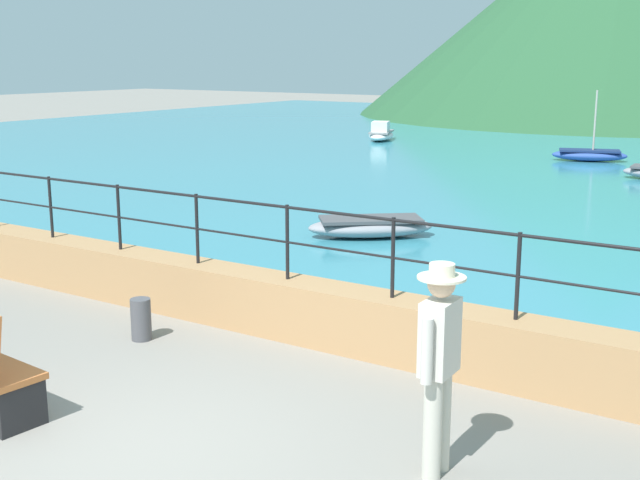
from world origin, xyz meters
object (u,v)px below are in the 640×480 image
at_px(boat_1, 370,226).
at_px(boat_3, 589,155).
at_px(person_walking, 439,359).
at_px(bollard, 141,319).
at_px(boat_4, 381,134).

relative_size(boat_1, boat_3, 0.95).
bearing_deg(person_walking, boat_1, 123.39).
height_order(bollard, boat_4, boat_4).
height_order(bollard, boat_1, bollard).
bearing_deg(boat_1, bollard, -85.75).
bearing_deg(person_walking, bollard, 166.74).
distance_m(person_walking, boat_3, 21.46).
xyz_separation_m(boat_1, boat_4, (-8.65, 15.87, 0.07)).
height_order(person_walking, boat_4, person_walking).
bearing_deg(boat_4, bollard, -67.61).
relative_size(boat_3, boat_4, 1.00).
height_order(boat_3, boat_4, boat_3).
bearing_deg(boat_4, person_walking, -59.85).
xyz_separation_m(person_walking, bollard, (-4.33, 1.02, -0.73)).
distance_m(boat_1, boat_4, 18.07).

